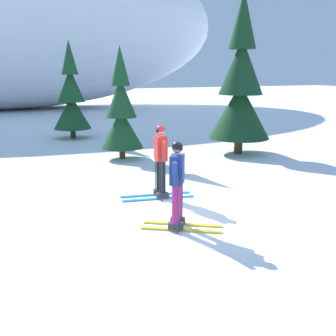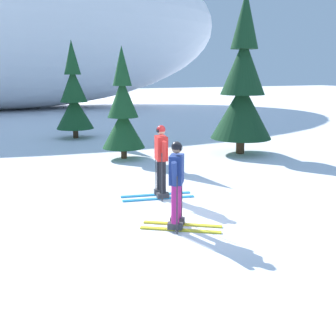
% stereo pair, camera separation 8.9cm
% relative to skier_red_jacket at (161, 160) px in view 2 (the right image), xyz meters
% --- Properties ---
extents(ground_plane, '(120.00, 120.00, 0.00)m').
position_rel_skier_red_jacket_xyz_m(ground_plane, '(0.31, -1.35, -0.91)').
color(ground_plane, white).
extents(skier_red_jacket, '(1.77, 0.80, 1.73)m').
position_rel_skier_red_jacket_xyz_m(skier_red_jacket, '(0.00, 0.00, 0.00)').
color(skier_red_jacket, '#2893CC').
rests_on(skier_red_jacket, ground).
extents(skier_navy_jacket, '(1.53, 1.18, 1.69)m').
position_rel_skier_red_jacket_xyz_m(skier_navy_jacket, '(-0.48, -1.96, -0.03)').
color(skier_navy_jacket, gold).
rests_on(skier_navy_jacket, ground).
extents(pine_tree_center_left, '(1.65, 1.65, 4.27)m').
position_rel_skier_red_jacket_xyz_m(pine_tree_center_left, '(-0.13, 9.77, 0.88)').
color(pine_tree_center_left, '#47301E').
rests_on(pine_tree_center_left, ground).
extents(pine_tree_center_right, '(1.46, 1.46, 3.77)m').
position_rel_skier_red_jacket_xyz_m(pine_tree_center_right, '(0.53, 4.66, 0.67)').
color(pine_tree_center_right, '#47301E').
rests_on(pine_tree_center_right, ground).
extents(pine_tree_far_right, '(2.18, 2.18, 5.65)m').
position_rel_skier_red_jacket_xyz_m(pine_tree_far_right, '(4.71, 3.81, 1.46)').
color(pine_tree_far_right, '#47301E').
rests_on(pine_tree_far_right, ground).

